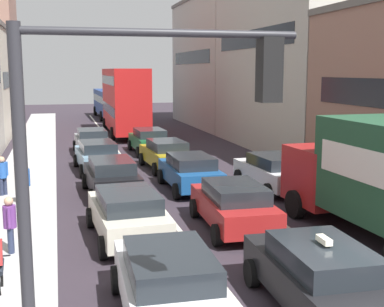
# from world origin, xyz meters

# --- Properties ---
(sidewalk_left) EXTENTS (2.60, 64.00, 0.14)m
(sidewalk_left) POSITION_xyz_m (-6.70, 20.00, 0.07)
(sidewalk_left) COLOR #B1B1B1
(sidewalk_left) RESTS_ON ground
(lane_stripe_left) EXTENTS (0.16, 60.00, 0.01)m
(lane_stripe_left) POSITION_xyz_m (-1.70, 20.00, 0.01)
(lane_stripe_left) COLOR silver
(lane_stripe_left) RESTS_ON ground
(lane_stripe_right) EXTENTS (0.16, 60.00, 0.01)m
(lane_stripe_right) POSITION_xyz_m (1.70, 20.00, 0.01)
(lane_stripe_right) COLOR silver
(lane_stripe_right) RESTS_ON ground
(building_row_right) EXTENTS (7.20, 43.90, 12.71)m
(building_row_right) POSITION_xyz_m (9.90, 23.64, 5.50)
(building_row_right) COLOR #B2ADA3
(building_row_right) RESTS_ON ground
(traffic_light_pole) EXTENTS (3.58, 0.38, 5.50)m
(traffic_light_pole) POSITION_xyz_m (-4.45, -1.59, 3.82)
(traffic_light_pole) COLOR #2D2D33
(traffic_light_pole) RESTS_ON ground
(removalist_box_truck) EXTENTS (2.91, 7.77, 3.58)m
(removalist_box_truck) POSITION_xyz_m (3.70, 4.53, 1.97)
(removalist_box_truck) COLOR #A51E1E
(removalist_box_truck) RESTS_ON ground
(taxi_centre_lane_front) EXTENTS (2.21, 4.37, 1.66)m
(taxi_centre_lane_front) POSITION_xyz_m (-0.20, 1.06, 0.80)
(taxi_centre_lane_front) COLOR black
(taxi_centre_lane_front) RESTS_ON ground
(sedan_left_lane_front) EXTENTS (2.18, 4.36, 1.49)m
(sedan_left_lane_front) POSITION_xyz_m (-3.26, 1.47, 0.80)
(sedan_left_lane_front) COLOR silver
(sedan_left_lane_front) RESTS_ON ground
(sedan_centre_lane_second) EXTENTS (2.21, 4.37, 1.49)m
(sedan_centre_lane_second) POSITION_xyz_m (-0.02, 6.82, 0.80)
(sedan_centre_lane_second) COLOR #A51E1E
(sedan_centre_lane_second) RESTS_ON ground
(wagon_left_lane_second) EXTENTS (2.23, 4.38, 1.49)m
(wagon_left_lane_second) POSITION_xyz_m (-3.37, 6.67, 0.80)
(wagon_left_lane_second) COLOR beige
(wagon_left_lane_second) RESTS_ON ground
(hatchback_centre_lane_third) EXTENTS (2.09, 4.31, 1.49)m
(hatchback_centre_lane_third) POSITION_xyz_m (0.01, 12.34, 0.80)
(hatchback_centre_lane_third) COLOR #194C8C
(hatchback_centre_lane_third) RESTS_ON ground
(sedan_left_lane_third) EXTENTS (2.18, 4.36, 1.49)m
(sedan_left_lane_third) POSITION_xyz_m (-3.25, 12.24, 0.80)
(sedan_left_lane_third) COLOR black
(sedan_left_lane_third) RESTS_ON ground
(coupe_centre_lane_fourth) EXTENTS (2.26, 4.40, 1.49)m
(coupe_centre_lane_fourth) POSITION_xyz_m (-0.01, 17.03, 0.80)
(coupe_centre_lane_fourth) COLOR #B29319
(coupe_centre_lane_fourth) RESTS_ON ground
(sedan_left_lane_fourth) EXTENTS (2.26, 4.40, 1.49)m
(sedan_left_lane_fourth) POSITION_xyz_m (-3.39, 17.48, 0.80)
(sedan_left_lane_fourth) COLOR #759EB7
(sedan_left_lane_fourth) RESTS_ON ground
(sedan_centre_lane_fifth) EXTENTS (2.16, 4.35, 1.49)m
(sedan_centre_lane_fifth) POSITION_xyz_m (0.06, 22.26, 0.80)
(sedan_centre_lane_fifth) COLOR #19592D
(sedan_centre_lane_fifth) RESTS_ON ground
(sedan_left_lane_fifth) EXTENTS (2.13, 4.34, 1.49)m
(sedan_left_lane_fifth) POSITION_xyz_m (-3.29, 22.97, 0.80)
(sedan_left_lane_fifth) COLOR gray
(sedan_left_lane_fifth) RESTS_ON ground
(sedan_right_lane_behind_truck) EXTENTS (2.25, 4.39, 1.49)m
(sedan_right_lane_behind_truck) POSITION_xyz_m (3.38, 11.48, 0.80)
(sedan_right_lane_behind_truck) COLOR silver
(sedan_right_lane_behind_truck) RESTS_ON ground
(bus_mid_queue_primary) EXTENTS (2.89, 10.53, 5.06)m
(bus_mid_queue_primary) POSITION_xyz_m (-0.20, 31.44, 2.83)
(bus_mid_queue_primary) COLOR #B21919
(bus_mid_queue_primary) RESTS_ON ground
(bus_far_queue_secondary) EXTENTS (2.92, 10.54, 2.90)m
(bus_far_queue_secondary) POSITION_xyz_m (0.19, 46.00, 1.76)
(bus_far_queue_secondary) COLOR navy
(bus_far_queue_secondary) RESTS_ON ground
(pedestrian_near_kerb) EXTENTS (0.34, 0.54, 1.66)m
(pedestrian_near_kerb) POSITION_xyz_m (-6.58, 6.01, 0.95)
(pedestrian_near_kerb) COLOR #262D47
(pedestrian_near_kerb) RESTS_ON ground
(pedestrian_mid_sidewalk) EXTENTS (0.41, 0.41, 1.66)m
(pedestrian_mid_sidewalk) POSITION_xyz_m (-7.40, 12.82, 0.95)
(pedestrian_mid_sidewalk) COLOR #262D47
(pedestrian_mid_sidewalk) RESTS_ON ground
(pedestrian_far_sidewalk) EXTENTS (0.34, 0.51, 1.66)m
(pedestrian_far_sidewalk) POSITION_xyz_m (-6.46, 11.14, 0.95)
(pedestrian_far_sidewalk) COLOR #262D47
(pedestrian_far_sidewalk) RESTS_ON ground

